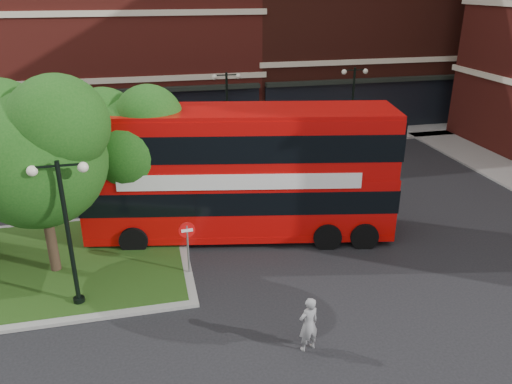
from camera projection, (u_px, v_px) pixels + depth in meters
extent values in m
plane|color=black|center=(245.00, 287.00, 17.30)|extent=(120.00, 120.00, 0.00)
cube|color=slate|center=(192.00, 146.00, 32.10)|extent=(44.00, 3.00, 0.12)
cube|color=maroon|center=(60.00, 26.00, 34.49)|extent=(26.00, 12.00, 14.00)
cube|color=#471911|center=(356.00, 8.00, 38.71)|extent=(18.00, 12.00, 16.00)
cube|color=gray|center=(15.00, 269.00, 18.30)|extent=(12.60, 7.60, 0.12)
cube|color=#19380F|center=(15.00, 269.00, 18.29)|extent=(12.00, 7.00, 0.15)
cylinder|color=#2D2116|center=(48.00, 224.00, 17.43)|extent=(0.36, 0.36, 3.92)
sphere|color=#174B12|center=(37.00, 160.00, 16.51)|extent=(4.60, 4.60, 4.60)
sphere|color=#174B12|center=(59.00, 125.00, 15.80)|extent=(3.22, 3.22, 3.22)
cylinder|color=#2D2116|center=(136.00, 195.00, 20.39)|extent=(0.36, 0.36, 3.47)
sphere|color=#174B12|center=(131.00, 146.00, 19.58)|extent=(3.80, 3.80, 3.80)
sphere|color=#174B12|center=(104.00, 124.00, 19.58)|extent=(2.85, 2.85, 2.85)
sphere|color=#174B12|center=(149.00, 119.00, 18.96)|extent=(2.66, 2.66, 2.66)
cylinder|color=black|center=(69.00, 238.00, 15.36)|extent=(0.14, 0.14, 5.00)
cylinder|color=black|center=(79.00, 301.00, 16.27)|extent=(0.36, 0.36, 0.30)
cube|color=black|center=(57.00, 166.00, 14.46)|extent=(1.40, 0.06, 0.06)
sphere|color=#F2EACC|center=(32.00, 171.00, 14.35)|extent=(0.32, 0.32, 0.32)
sphere|color=#F2EACC|center=(83.00, 167.00, 14.64)|extent=(0.32, 0.32, 0.32)
cylinder|color=black|center=(227.00, 115.00, 29.78)|extent=(0.14, 0.14, 5.00)
cylinder|color=black|center=(228.00, 152.00, 30.69)|extent=(0.36, 0.36, 0.30)
cube|color=black|center=(226.00, 75.00, 28.88)|extent=(1.40, 0.06, 0.06)
sphere|color=#F2EACC|center=(215.00, 77.00, 28.77)|extent=(0.32, 0.32, 0.32)
sphere|color=#F2EACC|center=(238.00, 76.00, 29.06)|extent=(0.32, 0.32, 0.32)
cylinder|color=black|center=(352.00, 108.00, 31.46)|extent=(0.14, 0.14, 5.00)
cylinder|color=black|center=(349.00, 143.00, 32.37)|extent=(0.36, 0.36, 0.30)
cube|color=black|center=(355.00, 70.00, 30.55)|extent=(1.40, 0.06, 0.06)
sphere|color=#F2EACC|center=(344.00, 72.00, 30.44)|extent=(0.32, 0.32, 0.32)
sphere|color=#F2EACC|center=(365.00, 71.00, 30.74)|extent=(0.32, 0.32, 0.32)
cube|color=#B80807|center=(240.00, 197.00, 20.38)|extent=(12.54, 5.08, 2.34)
cube|color=#B80807|center=(239.00, 142.00, 19.48)|extent=(12.41, 5.03, 2.34)
cube|color=black|center=(239.00, 139.00, 19.44)|extent=(12.54, 5.08, 1.06)
cube|color=silver|center=(240.00, 182.00, 18.60)|extent=(9.01, 1.81, 0.61)
imported|color=gray|center=(309.00, 324.00, 14.05)|extent=(0.72, 0.57, 1.73)
imported|color=#B0B4B8|center=(85.00, 147.00, 30.07)|extent=(3.93, 1.87, 1.30)
imported|color=silver|center=(279.00, 132.00, 32.56)|extent=(4.72, 1.87, 1.53)
cylinder|color=slate|center=(188.00, 251.00, 17.67)|extent=(0.07, 0.07, 1.99)
cylinder|color=red|center=(187.00, 230.00, 17.35)|extent=(0.58, 0.08, 0.58)
cube|color=white|center=(187.00, 230.00, 17.35)|extent=(0.41, 0.06, 0.11)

